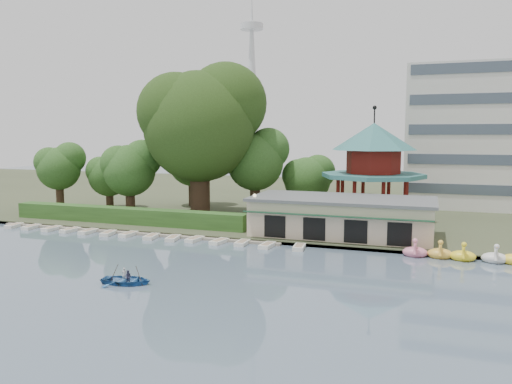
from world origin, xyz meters
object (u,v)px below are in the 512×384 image
at_px(pavilion, 373,162).
at_px(dock, 133,232).
at_px(boathouse, 342,216).
at_px(rowboat_with_passengers, 126,277).
at_px(big_tree, 201,119).

bearing_deg(pavilion, dock, -148.34).
bearing_deg(boathouse, rowboat_with_passengers, -120.10).
xyz_separation_m(boathouse, pavilion, (2.00, 10.03, 5.11)).
relative_size(pavilion, rowboat_with_passengers, 2.39).
distance_m(dock, pavilion, 29.14).
height_order(pavilion, rowboat_with_passengers, pavilion).
distance_m(boathouse, big_tree, 22.33).
relative_size(boathouse, big_tree, 0.96).
height_order(dock, big_tree, big_tree).
relative_size(boathouse, pavilion, 1.38).
bearing_deg(rowboat_with_passengers, boathouse, 59.90).
xyz_separation_m(dock, boathouse, (22.00, 4.77, 2.25)).
bearing_deg(rowboat_with_passengers, dock, 121.67).
bearing_deg(boathouse, big_tree, 161.62).
distance_m(dock, rowboat_with_passengers, 18.89).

